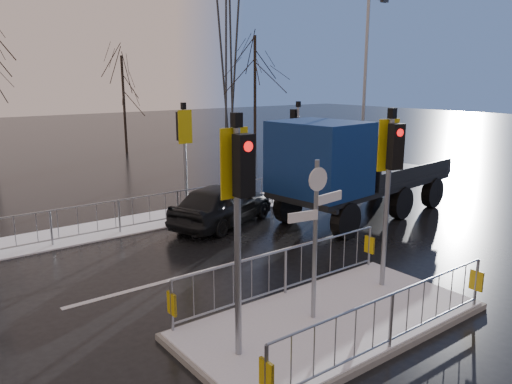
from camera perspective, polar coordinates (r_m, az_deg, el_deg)
ground at (r=10.11m, az=8.59°, el=-14.64°), size 120.00×120.00×0.00m
snow_verge at (r=16.80m, az=-12.87°, el=-3.41°), size 30.00×2.00×0.04m
lane_markings at (r=9.91m, az=10.01°, el=-15.28°), size 8.00×11.38×0.01m
traffic_island at (r=9.94m, az=8.57°, el=-12.64°), size 6.00×3.04×4.15m
far_kerb_fixtures at (r=16.22m, az=-11.35°, el=-0.27°), size 18.00×0.65×3.83m
car_far_lane at (r=16.08m, az=-3.86°, el=-1.35°), size 4.41×3.03×1.39m
flatbed_truck at (r=16.24m, az=9.50°, el=2.61°), size 7.53×3.46×3.37m
tree_far_b at (r=32.67m, az=-14.96°, el=11.69°), size 3.25×3.25×6.14m
tree_far_c at (r=34.05m, az=-0.12°, el=13.78°), size 4.00×4.00×7.55m
street_lamp_right at (r=22.53m, az=12.45°, el=11.98°), size 1.25×0.18×8.00m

